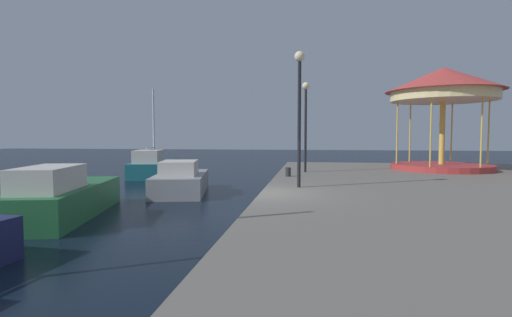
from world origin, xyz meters
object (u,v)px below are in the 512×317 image
at_px(carousel, 443,94).
at_px(lamp_post_mid_promenade, 306,111).
at_px(motorboat_green, 63,197).
at_px(bollard_south, 288,172).
at_px(sailboat_teal, 152,166).
at_px(lamp_post_near_edge, 299,96).
at_px(motorboat_grey, 181,181).

distance_m(carousel, lamp_post_mid_promenade, 7.54).
bearing_deg(motorboat_green, bollard_south, 41.06).
distance_m(sailboat_teal, lamp_post_mid_promenade, 10.94).
bearing_deg(sailboat_teal, carousel, -5.66).
xyz_separation_m(motorboat_green, lamp_post_near_edge, (7.37, 2.34, 3.32)).
xyz_separation_m(motorboat_green, motorboat_grey, (1.97, 5.53, -0.08)).
height_order(motorboat_green, carousel, carousel).
bearing_deg(bollard_south, carousel, 29.84).
height_order(motorboat_grey, bollard_south, motorboat_grey).
height_order(sailboat_teal, carousel, carousel).
height_order(lamp_post_near_edge, lamp_post_mid_promenade, lamp_post_near_edge).
bearing_deg(lamp_post_mid_promenade, motorboat_green, -132.66).
height_order(motorboat_grey, lamp_post_mid_promenade, lamp_post_mid_promenade).
bearing_deg(carousel, motorboat_green, -144.56).
bearing_deg(lamp_post_mid_promenade, sailboat_teal, 157.97).
bearing_deg(motorboat_grey, lamp_post_near_edge, -30.58).
relative_size(motorboat_green, lamp_post_mid_promenade, 1.35).
bearing_deg(lamp_post_near_edge, bollard_south, 99.22).
relative_size(carousel, lamp_post_mid_promenade, 1.32).
bearing_deg(motorboat_grey, motorboat_green, -109.60).
xyz_separation_m(motorboat_grey, bollard_south, (4.82, 0.38, 0.42)).
bearing_deg(carousel, bollard_south, -150.16).
relative_size(sailboat_teal, bollard_south, 14.07).
relative_size(lamp_post_near_edge, bollard_south, 11.76).
height_order(sailboat_teal, lamp_post_near_edge, sailboat_teal).
xyz_separation_m(motorboat_green, lamp_post_mid_promenade, (7.51, 8.15, 3.17)).
relative_size(carousel, bollard_south, 14.66).
bearing_deg(sailboat_teal, lamp_post_mid_promenade, -22.03).
distance_m(motorboat_grey, lamp_post_mid_promenade, 6.93).
bearing_deg(carousel, lamp_post_mid_promenade, -162.39).
bearing_deg(sailboat_teal, bollard_south, -34.46).
bearing_deg(bollard_south, lamp_post_near_edge, -80.78).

